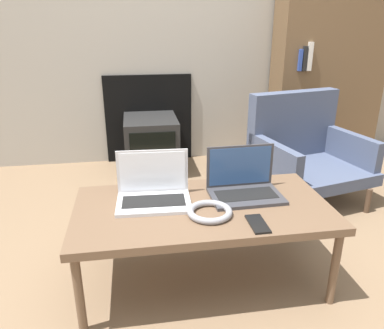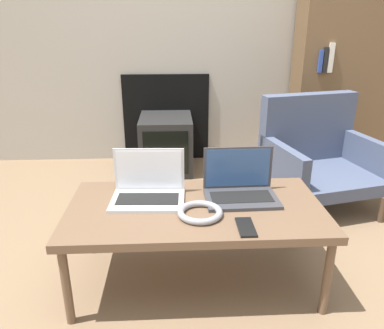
{
  "view_description": "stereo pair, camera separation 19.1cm",
  "coord_description": "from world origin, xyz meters",
  "px_view_note": "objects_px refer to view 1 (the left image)",
  "views": [
    {
      "loc": [
        -0.28,
        -1.19,
        1.16
      ],
      "look_at": [
        0.0,
        0.57,
        0.47
      ],
      "focal_mm": 35.0,
      "sensor_mm": 36.0,
      "label": 1
    },
    {
      "loc": [
        -0.09,
        -1.21,
        1.16
      ],
      "look_at": [
        0.0,
        0.57,
        0.47
      ],
      "focal_mm": 35.0,
      "sensor_mm": 36.0,
      "label": 2
    }
  ],
  "objects_px": {
    "laptop_left": "(153,191)",
    "tv": "(151,144)",
    "armchair": "(303,149)",
    "phone": "(258,224)",
    "laptop_right": "(244,185)",
    "headphones": "(210,212)"
  },
  "relations": [
    {
      "from": "headphones",
      "to": "tv",
      "type": "height_order",
      "value": "tv"
    },
    {
      "from": "headphones",
      "to": "armchair",
      "type": "xyz_separation_m",
      "value": [
        0.85,
        0.92,
        -0.07
      ]
    },
    {
      "from": "laptop_right",
      "to": "headphones",
      "type": "height_order",
      "value": "laptop_right"
    },
    {
      "from": "headphones",
      "to": "phone",
      "type": "bearing_deg",
      "value": -33.0
    },
    {
      "from": "headphones",
      "to": "phone",
      "type": "distance_m",
      "value": 0.21
    },
    {
      "from": "laptop_right",
      "to": "tv",
      "type": "relative_size",
      "value": 0.67
    },
    {
      "from": "headphones",
      "to": "armchair",
      "type": "height_order",
      "value": "armchair"
    },
    {
      "from": "phone",
      "to": "armchair",
      "type": "xyz_separation_m",
      "value": [
        0.68,
        1.03,
        -0.06
      ]
    },
    {
      "from": "laptop_left",
      "to": "tv",
      "type": "height_order",
      "value": "laptop_left"
    },
    {
      "from": "tv",
      "to": "armchair",
      "type": "relative_size",
      "value": 0.63
    },
    {
      "from": "armchair",
      "to": "laptop_right",
      "type": "bearing_deg",
      "value": -144.22
    },
    {
      "from": "phone",
      "to": "laptop_left",
      "type": "bearing_deg",
      "value": 144.39
    },
    {
      "from": "laptop_right",
      "to": "armchair",
      "type": "height_order",
      "value": "armchair"
    },
    {
      "from": "laptop_left",
      "to": "laptop_right",
      "type": "distance_m",
      "value": 0.42
    },
    {
      "from": "laptop_right",
      "to": "headphones",
      "type": "distance_m",
      "value": 0.27
    },
    {
      "from": "phone",
      "to": "armchair",
      "type": "relative_size",
      "value": 0.18
    },
    {
      "from": "laptop_right",
      "to": "phone",
      "type": "xyz_separation_m",
      "value": [
        -0.02,
        -0.29,
        -0.04
      ]
    },
    {
      "from": "tv",
      "to": "laptop_right",
      "type": "bearing_deg",
      "value": -74.99
    },
    {
      "from": "laptop_left",
      "to": "armchair",
      "type": "distance_m",
      "value": 1.31
    },
    {
      "from": "laptop_left",
      "to": "tv",
      "type": "xyz_separation_m",
      "value": [
        0.06,
        1.36,
        -0.22
      ]
    },
    {
      "from": "laptop_right",
      "to": "tv",
      "type": "bearing_deg",
      "value": 103.49
    },
    {
      "from": "headphones",
      "to": "armchair",
      "type": "bearing_deg",
      "value": 47.21
    }
  ]
}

